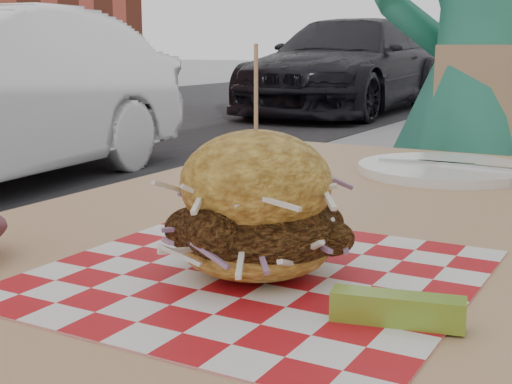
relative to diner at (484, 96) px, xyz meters
The scene contains 8 objects.
diner is the anchor object (origin of this frame).
car_dark 8.62m from the diner, 114.35° to the left, with size 1.88×4.62×1.34m, color black.
patio_table 1.13m from the diner, 84.73° to the right, with size 0.80×1.20×0.75m.
patio_chair 0.35m from the diner, 58.58° to the right, with size 0.48×0.49×0.95m.
paper_liner 1.35m from the diner, 86.04° to the right, with size 0.36×0.36×0.00m, color red.
sandwich 1.35m from the diner, 86.04° to the right, with size 0.17×0.17×0.20m.
pickle_spear 1.42m from the diner, 80.33° to the right, with size 0.10×0.02×0.02m, color olive.
place_setting 0.76m from the diner, 82.23° to the right, with size 0.27×0.27×0.02m.
Camera 1 is at (0.34, -0.96, 0.95)m, focal length 50.00 mm.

